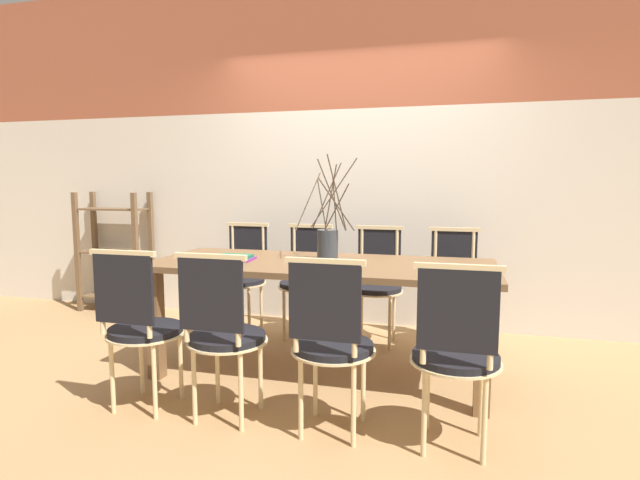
# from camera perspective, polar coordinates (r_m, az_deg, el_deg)

# --- Properties ---
(ground_plane) EXTENTS (16.00, 16.00, 0.00)m
(ground_plane) POSITION_cam_1_polar(r_m,az_deg,el_deg) (3.56, 0.00, -14.99)
(ground_plane) COLOR #A87F51
(wall_rear) EXTENTS (12.00, 0.06, 3.20)m
(wall_rear) POSITION_cam_1_polar(r_m,az_deg,el_deg) (4.62, 4.39, 10.19)
(wall_rear) COLOR beige
(wall_rear) RESTS_ON ground_plane
(dining_table) EXTENTS (2.30, 0.92, 0.78)m
(dining_table) POSITION_cam_1_polar(r_m,az_deg,el_deg) (3.37, 0.00, -4.32)
(dining_table) COLOR brown
(dining_table) RESTS_ON ground_plane
(chair_near_leftend) EXTENTS (0.44, 0.44, 0.95)m
(chair_near_leftend) POSITION_cam_1_polar(r_m,az_deg,el_deg) (3.06, -19.87, -8.88)
(chair_near_leftend) COLOR black
(chair_near_leftend) RESTS_ON ground_plane
(chair_near_left) EXTENTS (0.44, 0.44, 0.95)m
(chair_near_left) POSITION_cam_1_polar(r_m,az_deg,el_deg) (2.80, -11.00, -10.03)
(chair_near_left) COLOR black
(chair_near_left) RESTS_ON ground_plane
(chair_near_center) EXTENTS (0.44, 0.44, 0.95)m
(chair_near_center) POSITION_cam_1_polar(r_m,az_deg,el_deg) (2.60, 1.27, -11.22)
(chair_near_center) COLOR black
(chair_near_center) RESTS_ON ground_plane
(chair_near_right) EXTENTS (0.44, 0.44, 0.95)m
(chair_near_right) POSITION_cam_1_polar(r_m,az_deg,el_deg) (2.53, 15.27, -11.96)
(chair_near_right) COLOR black
(chair_near_right) RESTS_ON ground_plane
(chair_far_leftend) EXTENTS (0.44, 0.44, 0.95)m
(chair_far_leftend) POSITION_cam_1_polar(r_m,az_deg,el_deg) (4.44, -8.84, -3.76)
(chair_far_leftend) COLOR black
(chair_far_leftend) RESTS_ON ground_plane
(chair_far_left) EXTENTS (0.44, 0.44, 0.95)m
(chair_far_left) POSITION_cam_1_polar(r_m,az_deg,el_deg) (4.24, -1.58, -4.18)
(chair_far_left) COLOR black
(chair_far_left) RESTS_ON ground_plane
(chair_far_center) EXTENTS (0.44, 0.44, 0.95)m
(chair_far_center) POSITION_cam_1_polar(r_m,az_deg,el_deg) (4.11, 6.48, -4.57)
(chair_far_center) COLOR black
(chair_far_center) RESTS_ON ground_plane
(chair_far_right) EXTENTS (0.44, 0.44, 0.95)m
(chair_far_right) POSITION_cam_1_polar(r_m,az_deg,el_deg) (4.07, 14.95, -4.88)
(chair_far_right) COLOR black
(chair_far_right) RESTS_ON ground_plane
(vase_centerpiece) EXTENTS (0.39, 0.39, 0.72)m
(vase_centerpiece) POSITION_cam_1_polar(r_m,az_deg,el_deg) (3.41, 0.89, -0.25)
(vase_centerpiece) COLOR #33383D
(vase_centerpiece) RESTS_ON dining_table
(book_stack) EXTENTS (0.25, 0.20, 0.04)m
(book_stack) POSITION_cam_1_polar(r_m,az_deg,el_deg) (3.49, -9.63, -1.99)
(book_stack) COLOR #842D8C
(book_stack) RESTS_ON dining_table
(shelving_rack) EXTENTS (0.73, 0.31, 1.21)m
(shelving_rack) POSITION_cam_1_polar(r_m,az_deg,el_deg) (5.49, -22.40, -1.30)
(shelving_rack) COLOR brown
(shelving_rack) RESTS_ON ground_plane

